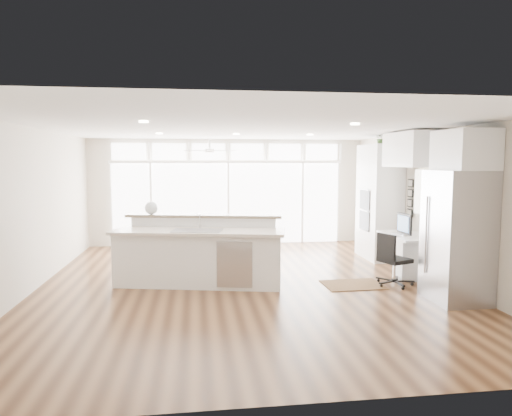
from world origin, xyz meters
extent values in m
cube|color=#422614|center=(0.00, 0.00, -0.01)|extent=(7.00, 8.00, 0.02)
cube|color=white|center=(0.00, 0.00, 2.70)|extent=(7.00, 8.00, 0.02)
cube|color=beige|center=(0.00, 4.00, 1.35)|extent=(7.00, 0.04, 2.70)
cube|color=beige|center=(0.00, -4.00, 1.35)|extent=(7.00, 0.04, 2.70)
cube|color=beige|center=(-3.50, 0.00, 1.35)|extent=(0.04, 8.00, 2.70)
cube|color=beige|center=(3.50, 0.00, 1.35)|extent=(0.04, 8.00, 2.70)
cube|color=white|center=(0.00, 3.94, 1.05)|extent=(5.80, 0.06, 2.08)
cube|color=white|center=(0.00, 3.94, 2.38)|extent=(5.90, 0.06, 0.40)
cube|color=white|center=(3.46, 0.30, 1.55)|extent=(0.04, 0.85, 0.85)
cube|color=white|center=(-0.50, 2.80, 2.48)|extent=(1.16, 1.16, 0.32)
cube|color=white|center=(0.00, 0.20, 2.68)|extent=(3.40, 3.00, 0.02)
cube|color=white|center=(3.17, 1.80, 1.25)|extent=(0.64, 1.20, 2.50)
cube|color=white|center=(3.13, 0.30, 0.38)|extent=(0.72, 1.30, 0.76)
cube|color=white|center=(3.17, 0.30, 2.35)|extent=(0.64, 1.30, 0.64)
cube|color=#A8A8AC|center=(3.11, -1.35, 1.00)|extent=(0.76, 0.90, 2.00)
cube|color=white|center=(3.17, -1.35, 2.30)|extent=(0.64, 0.90, 0.60)
cube|color=black|center=(3.46, 0.92, 1.40)|extent=(0.06, 0.22, 0.80)
cube|color=white|center=(-0.78, 0.09, 0.59)|extent=(3.12, 1.71, 1.17)
cube|color=#392312|center=(1.86, -0.30, 0.01)|extent=(1.03, 0.76, 0.01)
cube|color=black|center=(2.56, -0.40, 0.45)|extent=(0.59, 0.57, 0.90)
sphere|color=silver|center=(-1.63, 0.68, 1.29)|extent=(0.25, 0.25, 0.24)
cube|color=black|center=(3.05, 0.30, 0.97)|extent=(0.10, 0.51, 0.42)
cube|color=silver|center=(2.88, 0.30, 0.77)|extent=(0.16, 0.33, 0.02)
imported|color=#335424|center=(3.17, 1.80, 2.61)|extent=(0.26, 0.29, 0.22)
camera|label=1|loc=(-0.82, -7.73, 2.13)|focal=32.00mm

